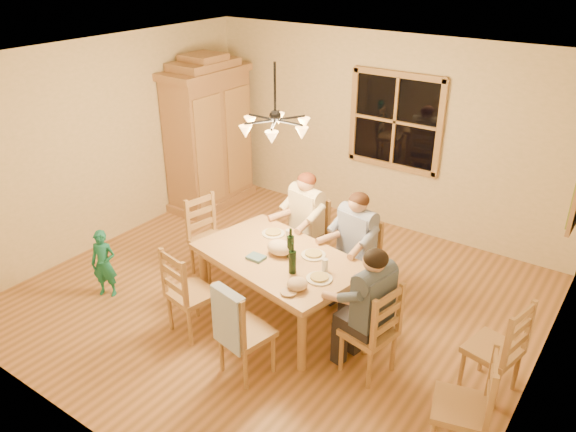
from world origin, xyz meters
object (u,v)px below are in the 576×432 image
Objects in this scene: wine_bottle_a at (291,243)px; child at (104,264)px; adult_slate_man at (372,297)px; chair_spare_front at (457,422)px; chair_near_left at (193,306)px; chandelier at (275,125)px; dining_table at (279,264)px; chair_far_right at (354,276)px; chair_near_right at (247,345)px; chair_far_left at (305,251)px; chair_end_left at (212,252)px; chair_spare_back at (490,363)px; wine_bottle_b at (292,258)px; chair_end_right at (368,345)px; adult_plaid_man at (356,234)px; adult_woman at (305,212)px.

child is (-2.01, -0.86, -0.51)m from wine_bottle_a.
adult_slate_man is 1.24m from chair_spare_front.
chair_near_left reaches higher than child.
chandelier is 0.78× the size of chair_near_left.
dining_table is 1.96× the size of chair_spare_front.
chair_far_right reaches higher than child.
wine_bottle_a is (-0.16, 0.95, 0.62)m from chair_near_right.
chair_spare_front is (2.23, -0.68, -0.36)m from dining_table.
chair_far_left is 1.14m from chair_end_left.
chair_near_left is at bearing 120.38° from chair_spare_back.
chair_end_left is 3.55m from chair_spare_front.
wine_bottle_b reaches higher than chair_far_left.
chair_near_right is 3.00× the size of wine_bottle_b.
chair_near_left and chair_near_right have the same top height.
chair_near_left is 1.86m from chair_end_right.
adult_slate_man is at bearing 153.43° from chair_far_left.
chair_near_right and chair_spare_back have the same top height.
chair_near_left and chair_end_right have the same top height.
adult_slate_man is 3.18m from child.
wine_bottle_a and wine_bottle_b have the same top height.
child is at bearing 44.41° from adult_plaid_man.
child is (-3.10, -0.57, -0.43)m from adult_slate_man.
chair_end_right is 3.00× the size of wine_bottle_b.
chair_spare_front is at bearing 158.94° from chair_far_left.
chair_far_right is 1.00× the size of chair_spare_front.
chandelier reaches higher than wine_bottle_a.
adult_plaid_man reaches higher than chair_near_left.
chair_far_right is 1.00× the size of chair_end_left.
chair_spare_front is (1.73, -1.43, -0.54)m from adult_plaid_man.
wine_bottle_a is 1.00× the size of wine_bottle_b.
chair_near_right is at bearing 80.88° from chair_spare_front.
dining_table is at bearing 90.00° from chair_end_right.
chair_near_left is 1.22m from wine_bottle_a.
chair_near_left is at bearing -22.53° from child.
wine_bottle_a is 0.40× the size of child.
dining_table is 0.97m from chair_far_right.
child is (-1.63, -1.71, -0.43)m from adult_woman.
chair_near_left is 1.14m from chair_end_left.
chandelier is at bearing 102.01° from chair_end_left.
adult_plaid_man is (0.50, 0.75, 0.18)m from dining_table.
chair_spare_front is at bearing 12.31° from chair_near_left.
chair_end_left is (-0.93, -0.66, 0.00)m from chair_far_left.
chair_end_right is at bearing 153.43° from chair_far_left.
chair_near_right is 1.96m from adult_woman.
chandelier is 1.34m from wine_bottle_b.
adult_plaid_man is at bearing 46.64° from chair_end_right.
chair_spare_front is at bearing -24.36° from child.
chair_end_right is 1.12m from chair_spare_front.
chandelier reaches higher than chair_end_right.
adult_woman is at bearing 136.74° from chair_end_left.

